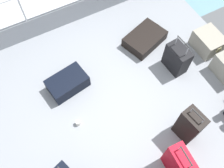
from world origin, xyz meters
TOP-DOWN VIEW (x-y plane):
  - ground_plane at (0.00, 0.00)m, footprint 4.40×5.20m
  - gunwale_port at (-2.17, 0.00)m, footprint 0.06×5.20m
  - cargo_crate_0 at (-0.30, 2.17)m, footprint 0.57×0.43m
  - suitcase_2 at (-0.77, -0.53)m, footprint 0.53×0.74m
  - suitcase_3 at (0.90, 0.77)m, footprint 0.38×0.29m
  - suitcase_5 at (1.27, 0.31)m, footprint 0.43×0.25m
  - suitcase_6 at (-0.98, 1.19)m, footprint 0.74×0.89m
  - suitcase_7 at (-0.23, 1.37)m, footprint 0.46×0.29m
  - paper_cup at (-0.06, -0.67)m, footprint 0.08×0.08m

SIDE VIEW (x-z plane):
  - ground_plane at x=0.00m, z-range -0.06..0.00m
  - paper_cup at x=-0.06m, z-range 0.00..0.10m
  - suitcase_6 at x=-0.98m, z-range 0.00..0.21m
  - suitcase_2 at x=-0.77m, z-range 0.00..0.26m
  - cargo_crate_0 at x=-0.30m, z-range 0.00..0.35m
  - gunwale_port at x=-2.17m, z-range 0.00..0.45m
  - suitcase_7 at x=-0.23m, z-range -0.11..0.64m
  - suitcase_5 at x=1.27m, z-range -0.07..0.71m
  - suitcase_3 at x=0.90m, z-range -0.05..0.76m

